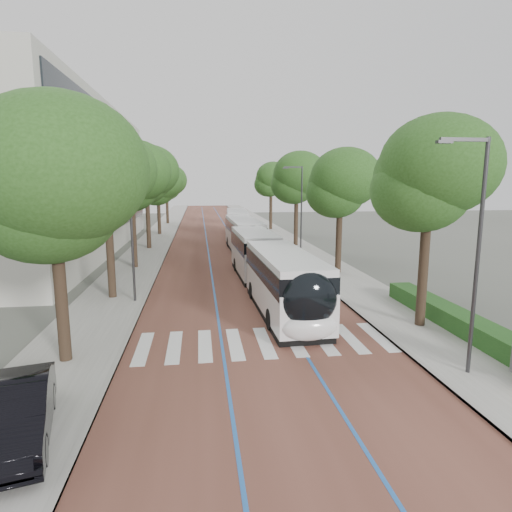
{
  "coord_description": "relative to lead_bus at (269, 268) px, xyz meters",
  "views": [
    {
      "loc": [
        -2.43,
        -15.97,
        6.68
      ],
      "look_at": [
        0.86,
        8.63,
        2.4
      ],
      "focal_mm": 30.0,
      "sensor_mm": 36.0,
      "label": 1
    }
  ],
  "objects": [
    {
      "name": "lead_bus",
      "position": [
        0.0,
        0.0,
        0.0
      ],
      "size": [
        3.09,
        18.47,
        3.2
      ],
      "rotation": [
        0.0,
        0.0,
        0.03
      ],
      "color": "black",
      "rests_on": "ground"
    },
    {
      "name": "trees_left",
      "position": [
        -9.17,
        17.13,
        5.04
      ],
      "size": [
        6.21,
        61.13,
        9.74
      ],
      "color": "black",
      "rests_on": "ground"
    },
    {
      "name": "lane_line_right",
      "position": [
        -0.07,
        31.32,
        -1.6
      ],
      "size": [
        0.12,
        126.0,
        0.01
      ],
      "primitive_type": "cube",
      "color": "#225CAB",
      "rests_on": "road"
    },
    {
      "name": "zebra_crossing",
      "position": [
        -1.47,
        -7.68,
        -1.6
      ],
      "size": [
        10.55,
        3.6,
        0.01
      ],
      "color": "silver",
      "rests_on": "ground"
    },
    {
      "name": "lane_line_left",
      "position": [
        -3.27,
        31.32,
        -1.6
      ],
      "size": [
        0.12,
        126.0,
        0.01
      ],
      "primitive_type": "cube",
      "color": "#225CAB",
      "rests_on": "road"
    },
    {
      "name": "trees_right",
      "position": [
        6.03,
        12.8,
        5.12
      ],
      "size": [
        5.56,
        47.0,
        9.3
      ],
      "color": "black",
      "rests_on": "ground"
    },
    {
      "name": "bus_queued_0",
      "position": [
        0.18,
        15.79,
        -0.0
      ],
      "size": [
        2.83,
        12.46,
        3.2
      ],
      "rotation": [
        0.0,
        0.0,
        0.02
      ],
      "color": "silver",
      "rests_on": "ground"
    },
    {
      "name": "streetlight_near",
      "position": [
        4.95,
        -11.68,
        3.19
      ],
      "size": [
        1.82,
        0.2,
        8.0
      ],
      "color": "#303033",
      "rests_on": "sidewalk_right"
    },
    {
      "name": "kerb_left",
      "position": [
        -7.27,
        31.32,
        -1.57
      ],
      "size": [
        0.2,
        140.0,
        0.14
      ],
      "primitive_type": "cube",
      "color": "gray",
      "rests_on": "ground"
    },
    {
      "name": "streetlight_far",
      "position": [
        4.95,
        13.32,
        3.19
      ],
      "size": [
        1.82,
        0.2,
        8.0
      ],
      "color": "#303033",
      "rests_on": "sidewalk_right"
    },
    {
      "name": "parked_car",
      "position": [
        -8.86,
        -13.88,
        -0.74
      ],
      "size": [
        2.74,
        4.95,
        1.55
      ],
      "primitive_type": "imported",
      "rotation": [
        0.0,
        0.0,
        0.25
      ],
      "color": "black",
      "rests_on": "sidewalk_left"
    },
    {
      "name": "lamp_post_left",
      "position": [
        -7.77,
        -0.68,
        2.49
      ],
      "size": [
        0.14,
        0.14,
        8.0
      ],
      "primitive_type": "cylinder",
      "color": "#303033",
      "rests_on": "sidewalk_left"
    },
    {
      "name": "sidewalk_left",
      "position": [
        -9.17,
        31.32,
        -1.57
      ],
      "size": [
        4.0,
        140.0,
        0.12
      ],
      "primitive_type": "cube",
      "color": "gray",
      "rests_on": "ground"
    },
    {
      "name": "bus_queued_1",
      "position": [
        0.64,
        28.4,
        -0.0
      ],
      "size": [
        3.24,
        12.52,
        3.2
      ],
      "rotation": [
        0.0,
        0.0,
        -0.06
      ],
      "color": "silver",
      "rests_on": "ground"
    },
    {
      "name": "sidewalk_right",
      "position": [
        5.83,
        31.32,
        -1.57
      ],
      "size": [
        4.0,
        140.0,
        0.12
      ],
      "primitive_type": "cube",
      "color": "gray",
      "rests_on": "ground"
    },
    {
      "name": "office_building",
      "position": [
        -21.14,
        19.32,
        5.37
      ],
      "size": [
        18.11,
        40.0,
        14.0
      ],
      "color": "beige",
      "rests_on": "ground"
    },
    {
      "name": "hedge",
      "position": [
        7.43,
        -8.68,
        -1.11
      ],
      "size": [
        1.2,
        14.0,
        0.8
      ],
      "primitive_type": "cube",
      "color": "#1A4718",
      "rests_on": "sidewalk_right"
    },
    {
      "name": "kerb_right",
      "position": [
        3.93,
        31.32,
        -1.57
      ],
      "size": [
        0.2,
        140.0,
        0.14
      ],
      "primitive_type": "cube",
      "color": "gray",
      "rests_on": "ground"
    },
    {
      "name": "road",
      "position": [
        -1.67,
        31.32,
        -1.62
      ],
      "size": [
        11.0,
        140.0,
        0.02
      ],
      "primitive_type": "cube",
      "color": "brown",
      "rests_on": "ground"
    },
    {
      "name": "ground",
      "position": [
        -1.67,
        -8.68,
        -1.63
      ],
      "size": [
        160.0,
        160.0,
        0.0
      ],
      "primitive_type": "plane",
      "color": "#51544C",
      "rests_on": "ground"
    }
  ]
}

